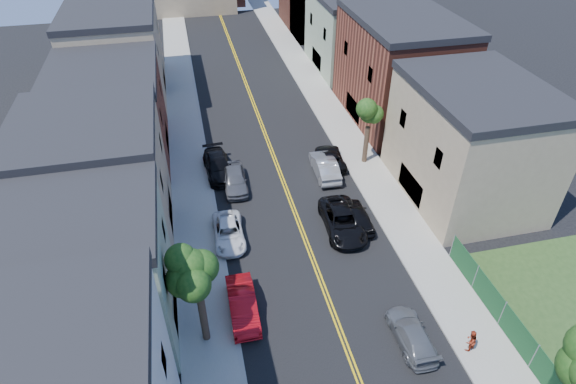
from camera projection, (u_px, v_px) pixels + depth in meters
sidewalk_left at (184, 128)px, 48.20m from camera, size 3.20×100.00×0.15m
sidewalk_right at (332, 112)px, 51.02m from camera, size 3.20×100.00×0.15m
curb_left at (201, 126)px, 48.51m from camera, size 0.30×100.00×0.15m
curb_right at (316, 114)px, 50.71m from camera, size 0.30×100.00×0.15m
bldg_left_palegrn at (85, 283)px, 25.90m from camera, size 9.00×8.00×8.50m
bldg_left_tan_near at (98, 185)px, 32.76m from camera, size 9.00×10.00×9.00m
bldg_left_brick at (111, 119)px, 41.63m from camera, size 9.00×12.00×8.00m
bldg_left_tan_far at (118, 54)px, 52.09m from camera, size 9.00×16.00×9.50m
bldg_right_tan at (469, 146)px, 36.99m from camera, size 9.00×12.00×9.00m
bldg_right_brick at (398, 71)px, 47.60m from camera, size 9.00×14.00×10.00m
bldg_right_palegrn at (352, 34)px, 58.96m from camera, size 9.00×12.00×8.50m
fence_right at (517, 334)px, 26.93m from camera, size 0.04×15.00×1.90m
tree_left_mid at (194, 260)px, 24.04m from camera, size 5.20×5.20×9.29m
tree_right_far at (371, 105)px, 39.83m from camera, size 4.40×4.40×8.03m
red_sedan at (243, 305)px, 29.05m from camera, size 1.68×4.76×1.57m
white_pickup at (229, 232)px, 34.55m from camera, size 2.33×4.83×1.33m
grey_car_left at (235, 179)px, 39.69m from camera, size 2.12×4.88×1.64m
black_car_left at (218, 166)px, 41.37m from camera, size 2.55×5.58×1.58m
grey_car_right at (411, 334)px, 27.47m from camera, size 1.92×4.56×1.31m
black_car_right at (357, 216)px, 35.92m from camera, size 1.96×4.51×1.52m
silver_car_right at (325, 166)px, 41.23m from camera, size 1.93×5.13×1.67m
dark_car_right_far at (330, 158)px, 42.71m from camera, size 2.49×4.84×1.31m
black_suv_lane at (342, 221)px, 35.38m from camera, size 2.96×5.92×1.61m
pedestrian_right at (471, 341)px, 26.79m from camera, size 0.90×0.80×1.55m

